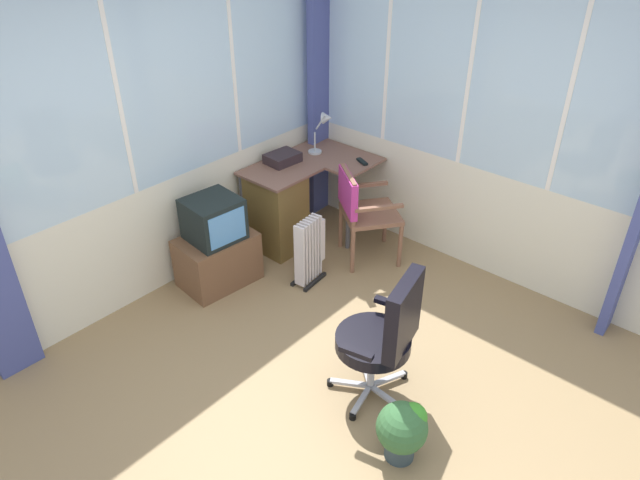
{
  "coord_description": "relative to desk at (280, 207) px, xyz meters",
  "views": [
    {
      "loc": [
        -2.04,
        -1.71,
        3.02
      ],
      "look_at": [
        0.75,
        0.74,
        0.67
      ],
      "focal_mm": 32.27,
      "sensor_mm": 36.0,
      "label": 1
    }
  ],
  "objects": [
    {
      "name": "curtain_corner",
      "position": [
        0.81,
        0.21,
        0.87
      ],
      "size": [
        0.31,
        0.09,
        2.57
      ],
      "primitive_type": "cube",
      "rotation": [
        0.0,
        0.0,
        0.06
      ],
      "color": "#454F8F",
      "rests_on": "ground"
    },
    {
      "name": "ground",
      "position": [
        -1.24,
        -1.68,
        -0.45
      ],
      "size": [
        5.3,
        4.97,
        0.06
      ],
      "primitive_type": "cube",
      "color": "#90754E"
    },
    {
      "name": "potted_plant",
      "position": [
        -1.24,
        -2.25,
        -0.18
      ],
      "size": [
        0.31,
        0.31,
        0.41
      ],
      "color": "#2F4048",
      "rests_on": "ground"
    },
    {
      "name": "east_window_panel",
      "position": [
        0.94,
        -1.68,
        0.92
      ],
      "size": [
        0.07,
        3.97,
        2.67
      ],
      "color": "silver",
      "rests_on": "ground"
    },
    {
      "name": "tv_remote",
      "position": [
        0.65,
        -0.45,
        0.37
      ],
      "size": [
        0.1,
        0.15,
        0.02
      ],
      "primitive_type": "cube",
      "rotation": [
        0.0,
        0.0,
        -0.42
      ],
      "color": "black",
      "rests_on": "desk"
    },
    {
      "name": "paper_tray",
      "position": [
        0.17,
        0.11,
        0.41
      ],
      "size": [
        0.32,
        0.25,
        0.09
      ],
      "primitive_type": "cube",
      "rotation": [
        0.0,
        0.0,
        -0.07
      ],
      "color": "#2C2024",
      "rests_on": "desk"
    },
    {
      "name": "north_window_panel",
      "position": [
        -1.24,
        0.34,
        0.91
      ],
      "size": [
        4.3,
        0.07,
        2.67
      ],
      "color": "silver",
      "rests_on": "ground"
    },
    {
      "name": "office_chair",
      "position": [
        -0.92,
        -1.87,
        0.14
      ],
      "size": [
        0.62,
        0.56,
        1.0
      ],
      "color": "#B7B7BF",
      "rests_on": "ground"
    },
    {
      "name": "desk_lamp",
      "position": [
        0.61,
        -0.02,
        0.62
      ],
      "size": [
        0.23,
        0.2,
        0.4
      ],
      "color": "#B2B7BC",
      "rests_on": "desk"
    },
    {
      "name": "wooden_armchair",
      "position": [
        0.3,
        -0.69,
        0.15
      ],
      "size": [
        0.67,
        0.67,
        0.88
      ],
      "color": "brown",
      "rests_on": "ground"
    },
    {
      "name": "space_heater",
      "position": [
        -0.24,
        -0.6,
        -0.11
      ],
      "size": [
        0.36,
        0.2,
        0.61
      ],
      "color": "silver",
      "rests_on": "ground"
    },
    {
      "name": "desk",
      "position": [
        0.0,
        0.0,
        0.0
      ],
      "size": [
        1.17,
        0.85,
        0.78
      ],
      "color": "brown",
      "rests_on": "ground"
    },
    {
      "name": "tv_on_stand",
      "position": [
        -0.78,
        -0.02,
        -0.06
      ],
      "size": [
        0.68,
        0.5,
        0.81
      ],
      "color": "brown",
      "rests_on": "ground"
    }
  ]
}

